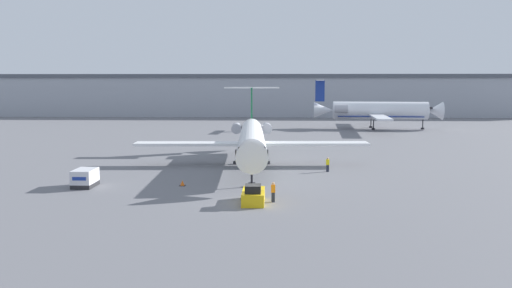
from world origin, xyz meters
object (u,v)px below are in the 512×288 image
(airplane_parked_far_left, at_px, (377,111))
(airplane_main, at_px, (252,139))
(pushback_tug, at_px, (253,196))
(worker_near_tug, at_px, (273,191))
(traffic_cone_left, at_px, (182,183))
(worker_by_wing, at_px, (328,164))
(luggage_cart, at_px, (85,178))

(airplane_parked_far_left, bearing_deg, airplane_main, -116.92)
(airplane_main, relative_size, pushback_tug, 8.13)
(pushback_tug, height_order, worker_near_tug, worker_near_tug)
(traffic_cone_left, bearing_deg, airplane_main, 62.90)
(worker_near_tug, distance_m, worker_by_wing, 17.22)
(airplane_main, xyz_separation_m, luggage_cart, (-16.92, -14.17, -2.62))
(worker_near_tug, height_order, traffic_cone_left, worker_near_tug)
(luggage_cart, height_order, traffic_cone_left, luggage_cart)
(worker_by_wing, distance_m, airplane_parked_far_left, 60.21)
(traffic_cone_left, bearing_deg, luggage_cart, -174.87)
(worker_by_wing, height_order, traffic_cone_left, worker_by_wing)
(pushback_tug, xyz_separation_m, airplane_parked_far_left, (25.94, 73.80, 3.65))
(airplane_main, distance_m, traffic_cone_left, 15.25)
(worker_by_wing, height_order, airplane_parked_far_left, airplane_parked_far_left)
(pushback_tug, xyz_separation_m, luggage_cart, (-17.99, 6.42, 0.25))
(airplane_main, height_order, worker_by_wing, airplane_main)
(worker_by_wing, bearing_deg, airplane_parked_far_left, 73.09)
(worker_near_tug, distance_m, airplane_parked_far_left, 77.33)
(traffic_cone_left, bearing_deg, pushback_tug, -43.03)
(luggage_cart, height_order, worker_by_wing, luggage_cart)
(traffic_cone_left, distance_m, airplane_parked_far_left, 74.67)
(luggage_cart, xyz_separation_m, worker_near_tug, (19.79, -6.01, 0.06))
(pushback_tug, bearing_deg, luggage_cart, 160.35)
(luggage_cart, height_order, airplane_parked_far_left, airplane_parked_far_left)
(worker_near_tug, bearing_deg, luggage_cart, 163.10)
(pushback_tug, height_order, worker_by_wing, pushback_tug)
(airplane_main, bearing_deg, traffic_cone_left, -117.10)
(worker_near_tug, relative_size, airplane_parked_far_left, 0.05)
(luggage_cart, relative_size, airplane_parked_far_left, 0.09)
(luggage_cart, distance_m, worker_by_wing, 28.23)
(pushback_tug, bearing_deg, traffic_cone_left, 136.97)
(worker_near_tug, bearing_deg, airplane_parked_far_left, 71.79)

